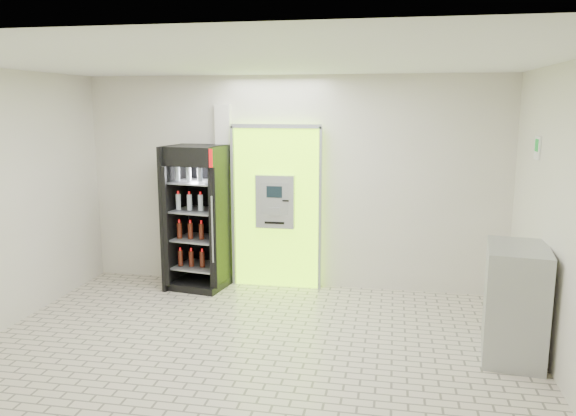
# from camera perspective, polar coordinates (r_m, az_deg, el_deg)

# --- Properties ---
(ground) EXTENTS (6.00, 6.00, 0.00)m
(ground) POSITION_cam_1_polar(r_m,az_deg,el_deg) (6.05, -4.04, -15.00)
(ground) COLOR beige
(ground) RESTS_ON ground
(room_shell) EXTENTS (6.00, 6.00, 6.00)m
(room_shell) POSITION_cam_1_polar(r_m,az_deg,el_deg) (5.51, -4.29, 2.56)
(room_shell) COLOR silver
(room_shell) RESTS_ON ground
(atm_assembly) EXTENTS (1.30, 0.24, 2.33)m
(atm_assembly) POSITION_cam_1_polar(r_m,az_deg,el_deg) (7.98, -1.16, 0.20)
(atm_assembly) COLOR #92EE0F
(atm_assembly) RESTS_ON ground
(pillar) EXTENTS (0.22, 0.11, 2.60)m
(pillar) POSITION_cam_1_polar(r_m,az_deg,el_deg) (8.19, -6.47, 1.31)
(pillar) COLOR silver
(pillar) RESTS_ON ground
(beverage_cooler) EXTENTS (0.87, 0.82, 2.04)m
(beverage_cooler) POSITION_cam_1_polar(r_m,az_deg,el_deg) (8.07, -9.09, -1.22)
(beverage_cooler) COLOR black
(beverage_cooler) RESTS_ON ground
(steel_cabinet) EXTENTS (0.71, 0.96, 1.18)m
(steel_cabinet) POSITION_cam_1_polar(r_m,az_deg,el_deg) (6.31, 22.06, -8.87)
(steel_cabinet) COLOR #9DA0A5
(steel_cabinet) RESTS_ON ground
(exit_sign) EXTENTS (0.02, 0.22, 0.26)m
(exit_sign) POSITION_cam_1_polar(r_m,az_deg,el_deg) (6.87, 24.01, 5.61)
(exit_sign) COLOR white
(exit_sign) RESTS_ON room_shell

